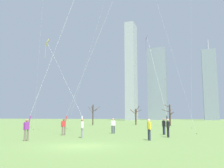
{
  "coord_description": "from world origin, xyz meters",
  "views": [
    {
      "loc": [
        6.84,
        -13.95,
        1.77
      ],
      "look_at": [
        0.0,
        6.0,
        4.64
      ],
      "focal_mm": 39.04,
      "sensor_mm": 36.0,
      "label": 1
    }
  ],
  "objects_px": {
    "kite_flyer_foreground_right_purple": "(165,114)",
    "bare_tree_far_right_edge": "(93,114)",
    "kite_flyer_far_back_red": "(43,83)",
    "bystander_far_off_by_trees": "(164,126)",
    "bystander_watching_nearby": "(149,128)",
    "bare_tree_center": "(136,115)",
    "kite_flyer_midfield_left_teal": "(76,94)",
    "bare_tree_leftmost": "(170,114)",
    "kite_flyer_midfield_center_yellow": "(74,107)",
    "bystander_strolling_midfield": "(113,125)"
  },
  "relations": [
    {
      "from": "bystander_far_off_by_trees",
      "to": "bare_tree_far_right_edge",
      "type": "bearing_deg",
      "value": 126.74
    },
    {
      "from": "kite_flyer_foreground_right_purple",
      "to": "kite_flyer_midfield_left_teal",
      "type": "relative_size",
      "value": 0.57
    },
    {
      "from": "bare_tree_center",
      "to": "bare_tree_far_right_edge",
      "type": "distance_m",
      "value": 9.71
    },
    {
      "from": "bystander_watching_nearby",
      "to": "bystander_far_off_by_trees",
      "type": "bearing_deg",
      "value": 87.03
    },
    {
      "from": "kite_flyer_midfield_center_yellow",
      "to": "kite_flyer_foreground_right_purple",
      "type": "bearing_deg",
      "value": 14.87
    },
    {
      "from": "kite_flyer_midfield_left_teal",
      "to": "bystander_watching_nearby",
      "type": "bearing_deg",
      "value": -19.79
    },
    {
      "from": "bare_tree_center",
      "to": "kite_flyer_foreground_right_purple",
      "type": "bearing_deg",
      "value": -72.11
    },
    {
      "from": "kite_flyer_foreground_right_purple",
      "to": "bare_tree_far_right_edge",
      "type": "xyz_separation_m",
      "value": [
        -18.93,
        27.37,
        0.35
      ]
    },
    {
      "from": "kite_flyer_foreground_right_purple",
      "to": "bystander_watching_nearby",
      "type": "distance_m",
      "value": 4.08
    },
    {
      "from": "kite_flyer_far_back_red",
      "to": "bystander_watching_nearby",
      "type": "distance_m",
      "value": 9.12
    },
    {
      "from": "kite_flyer_midfield_center_yellow",
      "to": "bystander_strolling_midfield",
      "type": "distance_m",
      "value": 5.67
    },
    {
      "from": "kite_flyer_foreground_right_purple",
      "to": "bare_tree_center",
      "type": "bearing_deg",
      "value": 107.89
    },
    {
      "from": "kite_flyer_foreground_right_purple",
      "to": "kite_flyer_midfield_left_teal",
      "type": "height_order",
      "value": "kite_flyer_midfield_left_teal"
    },
    {
      "from": "bystander_strolling_midfield",
      "to": "bystander_watching_nearby",
      "type": "xyz_separation_m",
      "value": [
        5.13,
        -6.55,
        0.0
      ]
    },
    {
      "from": "kite_flyer_foreground_right_purple",
      "to": "kite_flyer_midfield_left_teal",
      "type": "xyz_separation_m",
      "value": [
        -8.48,
        -1.06,
        1.98
      ]
    },
    {
      "from": "bare_tree_far_right_edge",
      "to": "bare_tree_leftmost",
      "type": "height_order",
      "value": "bare_tree_far_right_edge"
    },
    {
      "from": "kite_flyer_midfield_left_teal",
      "to": "bare_tree_center",
      "type": "height_order",
      "value": "kite_flyer_midfield_left_teal"
    },
    {
      "from": "bare_tree_far_right_edge",
      "to": "bare_tree_center",
      "type": "bearing_deg",
      "value": 26.32
    },
    {
      "from": "kite_flyer_far_back_red",
      "to": "bystander_strolling_midfield",
      "type": "relative_size",
      "value": 13.43
    },
    {
      "from": "kite_flyer_far_back_red",
      "to": "bystander_far_off_by_trees",
      "type": "height_order",
      "value": "kite_flyer_far_back_red"
    },
    {
      "from": "kite_flyer_far_back_red",
      "to": "bare_tree_leftmost",
      "type": "height_order",
      "value": "kite_flyer_far_back_red"
    },
    {
      "from": "kite_flyer_midfield_left_teal",
      "to": "bare_tree_leftmost",
      "type": "distance_m",
      "value": 30.21
    },
    {
      "from": "bystander_far_off_by_trees",
      "to": "kite_flyer_foreground_right_purple",
      "type": "bearing_deg",
      "value": -80.38
    },
    {
      "from": "kite_flyer_midfield_center_yellow",
      "to": "bystander_watching_nearby",
      "type": "relative_size",
      "value": 7.52
    },
    {
      "from": "bare_tree_center",
      "to": "bystander_strolling_midfield",
      "type": "bearing_deg",
      "value": -81.52
    },
    {
      "from": "bystander_watching_nearby",
      "to": "bare_tree_leftmost",
      "type": "xyz_separation_m",
      "value": [
        -1.61,
        32.31,
        1.4
      ]
    },
    {
      "from": "bystander_strolling_midfield",
      "to": "bare_tree_center",
      "type": "bearing_deg",
      "value": 98.48
    },
    {
      "from": "kite_flyer_midfield_left_teal",
      "to": "bystander_watching_nearby",
      "type": "distance_m",
      "value": 8.77
    },
    {
      "from": "bystander_watching_nearby",
      "to": "bare_tree_center",
      "type": "distance_m",
      "value": 36.76
    },
    {
      "from": "bystander_watching_nearby",
      "to": "bare_tree_far_right_edge",
      "type": "height_order",
      "value": "bare_tree_far_right_edge"
    },
    {
      "from": "kite_flyer_midfield_left_teal",
      "to": "bystander_watching_nearby",
      "type": "xyz_separation_m",
      "value": [
        7.7,
        -2.77,
        -3.16
      ]
    },
    {
      "from": "kite_flyer_midfield_left_teal",
      "to": "bare_tree_center",
      "type": "xyz_separation_m",
      "value": [
        -1.75,
        32.73,
        -1.93
      ]
    },
    {
      "from": "kite_flyer_midfield_left_teal",
      "to": "bystander_watching_nearby",
      "type": "relative_size",
      "value": 12.11
    },
    {
      "from": "bystander_strolling_midfield",
      "to": "bystander_watching_nearby",
      "type": "distance_m",
      "value": 8.33
    },
    {
      "from": "kite_flyer_midfield_center_yellow",
      "to": "bystander_far_off_by_trees",
      "type": "relative_size",
      "value": 7.52
    },
    {
      "from": "kite_flyer_midfield_left_teal",
      "to": "kite_flyer_far_back_red",
      "type": "distance_m",
      "value": 5.08
    },
    {
      "from": "kite_flyer_foreground_right_purple",
      "to": "bystander_far_off_by_trees",
      "type": "distance_m",
      "value": 2.91
    },
    {
      "from": "kite_flyer_far_back_red",
      "to": "kite_flyer_midfield_center_yellow",
      "type": "relative_size",
      "value": 1.79
    },
    {
      "from": "bare_tree_center",
      "to": "kite_flyer_far_back_red",
      "type": "bearing_deg",
      "value": -87.93
    },
    {
      "from": "bystander_strolling_midfield",
      "to": "bystander_far_off_by_trees",
      "type": "height_order",
      "value": "same"
    },
    {
      "from": "kite_flyer_foreground_right_purple",
      "to": "bare_tree_far_right_edge",
      "type": "distance_m",
      "value": 33.28
    },
    {
      "from": "kite_flyer_far_back_red",
      "to": "bystander_far_off_by_trees",
      "type": "bearing_deg",
      "value": 46.03
    },
    {
      "from": "kite_flyer_midfield_left_teal",
      "to": "kite_flyer_far_back_red",
      "type": "height_order",
      "value": "kite_flyer_far_back_red"
    },
    {
      "from": "bystander_strolling_midfield",
      "to": "bare_tree_center",
      "type": "height_order",
      "value": "bare_tree_center"
    },
    {
      "from": "bystander_strolling_midfield",
      "to": "kite_flyer_foreground_right_purple",
      "type": "bearing_deg",
      "value": -24.78
    },
    {
      "from": "kite_flyer_foreground_right_purple",
      "to": "bare_tree_far_right_edge",
      "type": "bearing_deg",
      "value": 124.66
    },
    {
      "from": "kite_flyer_midfield_center_yellow",
      "to": "bare_tree_far_right_edge",
      "type": "relative_size",
      "value": 2.72
    },
    {
      "from": "kite_flyer_foreground_right_purple",
      "to": "bare_tree_center",
      "type": "height_order",
      "value": "kite_flyer_foreground_right_purple"
    },
    {
      "from": "kite_flyer_foreground_right_purple",
      "to": "bystander_watching_nearby",
      "type": "height_order",
      "value": "kite_flyer_foreground_right_purple"
    },
    {
      "from": "kite_flyer_midfield_left_teal",
      "to": "bare_tree_far_right_edge",
      "type": "relative_size",
      "value": 4.38
    }
  ]
}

